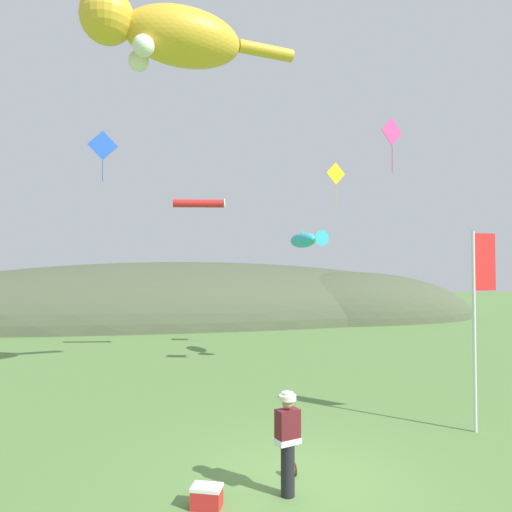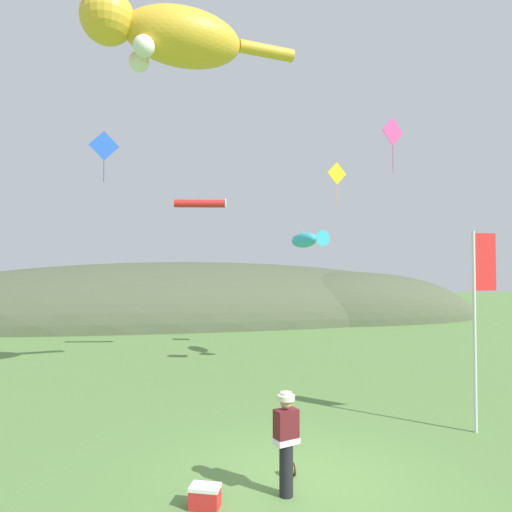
{
  "view_description": "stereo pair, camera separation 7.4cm",
  "coord_description": "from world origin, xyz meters",
  "px_view_note": "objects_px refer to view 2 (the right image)",
  "views": [
    {
      "loc": [
        -2.79,
        -8.01,
        3.9
      ],
      "look_at": [
        0.0,
        4.0,
        4.27
      ],
      "focal_mm": 32.0,
      "sensor_mm": 36.0,
      "label": 1
    },
    {
      "loc": [
        -2.71,
        -8.03,
        3.9
      ],
      "look_at": [
        0.0,
        4.0,
        4.27
      ],
      "focal_mm": 32.0,
      "sensor_mm": 36.0,
      "label": 2
    }
  ],
  "objects_px": {
    "picnic_cooler": "(205,496)",
    "kite_tube_streamer": "(201,203)",
    "festival_banner_pole": "(479,300)",
    "kite_diamond_gold": "(337,174)",
    "kite_fish_windsock": "(307,240)",
    "kite_diamond_blue": "(104,146)",
    "kite_giant_cat": "(168,35)",
    "kite_spool": "(291,469)",
    "kite_diamond_pink": "(393,132)",
    "festival_attendant": "(286,440)"
  },
  "relations": [
    {
      "from": "picnic_cooler",
      "to": "kite_tube_streamer",
      "type": "relative_size",
      "value": 0.25
    },
    {
      "from": "picnic_cooler",
      "to": "festival_banner_pole",
      "type": "distance_m",
      "value": 7.75
    },
    {
      "from": "festival_banner_pole",
      "to": "kite_tube_streamer",
      "type": "bearing_deg",
      "value": 117.55
    },
    {
      "from": "kite_diamond_gold",
      "to": "festival_banner_pole",
      "type": "bearing_deg",
      "value": -91.98
    },
    {
      "from": "picnic_cooler",
      "to": "kite_fish_windsock",
      "type": "distance_m",
      "value": 12.8
    },
    {
      "from": "kite_diamond_gold",
      "to": "kite_diamond_blue",
      "type": "relative_size",
      "value": 0.9
    },
    {
      "from": "festival_banner_pole",
      "to": "kite_giant_cat",
      "type": "bearing_deg",
      "value": 150.82
    },
    {
      "from": "kite_diamond_blue",
      "to": "kite_spool",
      "type": "bearing_deg",
      "value": -68.22
    },
    {
      "from": "kite_diamond_gold",
      "to": "kite_diamond_blue",
      "type": "xyz_separation_m",
      "value": [
        -10.1,
        0.84,
        0.88
      ]
    },
    {
      "from": "kite_spool",
      "to": "kite_tube_streamer",
      "type": "relative_size",
      "value": 0.1
    },
    {
      "from": "picnic_cooler",
      "to": "kite_tube_streamer",
      "type": "xyz_separation_m",
      "value": [
        1.22,
        12.85,
        6.68
      ]
    },
    {
      "from": "kite_spool",
      "to": "kite_giant_cat",
      "type": "xyz_separation_m",
      "value": [
        -2.18,
        5.32,
        10.8
      ]
    },
    {
      "from": "kite_giant_cat",
      "to": "kite_diamond_blue",
      "type": "distance_m",
      "value": 6.94
    },
    {
      "from": "festival_banner_pole",
      "to": "picnic_cooler",
      "type": "bearing_deg",
      "value": -163.57
    },
    {
      "from": "festival_banner_pole",
      "to": "kite_diamond_pink",
      "type": "height_order",
      "value": "kite_diamond_pink"
    },
    {
      "from": "kite_giant_cat",
      "to": "kite_diamond_gold",
      "type": "xyz_separation_m",
      "value": [
        7.66,
        5.39,
        -2.72
      ]
    },
    {
      "from": "kite_tube_streamer",
      "to": "kite_spool",
      "type": "bearing_deg",
      "value": -87.65
    },
    {
      "from": "festival_banner_pole",
      "to": "kite_diamond_pink",
      "type": "xyz_separation_m",
      "value": [
        0.15,
        4.27,
        5.37
      ]
    },
    {
      "from": "festival_attendant",
      "to": "picnic_cooler",
      "type": "height_order",
      "value": "festival_attendant"
    },
    {
      "from": "kite_giant_cat",
      "to": "kite_tube_streamer",
      "type": "distance_m",
      "value": 8.04
    },
    {
      "from": "kite_diamond_blue",
      "to": "kite_giant_cat",
      "type": "bearing_deg",
      "value": -68.65
    },
    {
      "from": "kite_giant_cat",
      "to": "kite_fish_windsock",
      "type": "bearing_deg",
      "value": 36.55
    },
    {
      "from": "festival_banner_pole",
      "to": "kite_diamond_gold",
      "type": "bearing_deg",
      "value": 88.02
    },
    {
      "from": "kite_fish_windsock",
      "to": "kite_diamond_gold",
      "type": "height_order",
      "value": "kite_diamond_gold"
    },
    {
      "from": "kite_diamond_gold",
      "to": "kite_fish_windsock",
      "type": "bearing_deg",
      "value": -149.92
    },
    {
      "from": "festival_attendant",
      "to": "kite_tube_streamer",
      "type": "relative_size",
      "value": 0.75
    },
    {
      "from": "festival_attendant",
      "to": "kite_spool",
      "type": "relative_size",
      "value": 7.38
    },
    {
      "from": "kite_spool",
      "to": "kite_tube_streamer",
      "type": "height_order",
      "value": "kite_tube_streamer"
    },
    {
      "from": "festival_banner_pole",
      "to": "kite_fish_windsock",
      "type": "bearing_deg",
      "value": 99.71
    },
    {
      "from": "festival_attendant",
      "to": "kite_diamond_pink",
      "type": "distance_m",
      "value": 11.29
    },
    {
      "from": "kite_spool",
      "to": "kite_fish_windsock",
      "type": "height_order",
      "value": "kite_fish_windsock"
    },
    {
      "from": "picnic_cooler",
      "to": "kite_diamond_pink",
      "type": "distance_m",
      "value": 12.6
    },
    {
      "from": "picnic_cooler",
      "to": "kite_diamond_pink",
      "type": "relative_size",
      "value": 0.31
    },
    {
      "from": "festival_attendant",
      "to": "festival_banner_pole",
      "type": "bearing_deg",
      "value": 19.65
    },
    {
      "from": "picnic_cooler",
      "to": "kite_diamond_pink",
      "type": "xyz_separation_m",
      "value": [
        7.02,
        6.29,
        8.36
      ]
    },
    {
      "from": "kite_spool",
      "to": "kite_tube_streamer",
      "type": "xyz_separation_m",
      "value": [
        -0.49,
        12.05,
        6.74
      ]
    },
    {
      "from": "kite_spool",
      "to": "kite_diamond_gold",
      "type": "distance_m",
      "value": 14.5
    },
    {
      "from": "kite_giant_cat",
      "to": "kite_spool",
      "type": "bearing_deg",
      "value": -67.73
    },
    {
      "from": "kite_spool",
      "to": "kite_fish_windsock",
      "type": "distance_m",
      "value": 11.52
    },
    {
      "from": "festival_attendant",
      "to": "kite_tube_streamer",
      "type": "height_order",
      "value": "kite_tube_streamer"
    },
    {
      "from": "kite_spool",
      "to": "kite_fish_windsock",
      "type": "relative_size",
      "value": 0.1
    },
    {
      "from": "kite_tube_streamer",
      "to": "kite_diamond_gold",
      "type": "xyz_separation_m",
      "value": [
        5.97,
        -1.34,
        1.34
      ]
    },
    {
      "from": "kite_fish_windsock",
      "to": "kite_diamond_gold",
      "type": "distance_m",
      "value": 3.68
    },
    {
      "from": "kite_spool",
      "to": "kite_diamond_pink",
      "type": "height_order",
      "value": "kite_diamond_pink"
    },
    {
      "from": "kite_spool",
      "to": "kite_diamond_pink",
      "type": "distance_m",
      "value": 11.37
    },
    {
      "from": "festival_attendant",
      "to": "kite_diamond_blue",
      "type": "distance_m",
      "value": 15.34
    },
    {
      "from": "kite_tube_streamer",
      "to": "kite_diamond_pink",
      "type": "distance_m",
      "value": 8.91
    },
    {
      "from": "festival_attendant",
      "to": "kite_diamond_gold",
      "type": "xyz_separation_m",
      "value": [
        5.78,
        11.43,
        7.25
      ]
    },
    {
      "from": "kite_giant_cat",
      "to": "kite_fish_windsock",
      "type": "height_order",
      "value": "kite_giant_cat"
    },
    {
      "from": "kite_tube_streamer",
      "to": "festival_banner_pole",
      "type": "bearing_deg",
      "value": -62.45
    }
  ]
}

